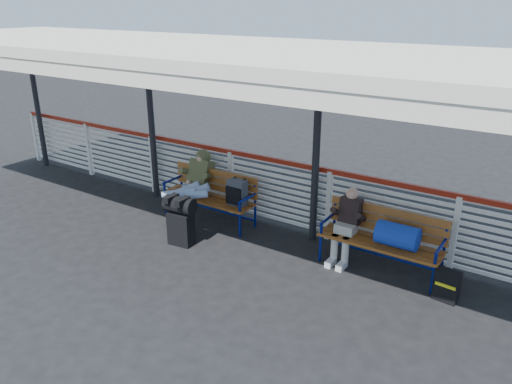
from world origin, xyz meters
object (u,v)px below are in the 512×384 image
Objects in this scene: traveler_man at (191,188)px; companion_person at (346,224)px; bench_left at (219,192)px; suitcase_side at (447,286)px; bench_right at (390,235)px; luggage_stack at (180,219)px.

companion_person is (2.81, 0.31, -0.11)m from traveler_man.
companion_person is (2.47, -0.03, 0.00)m from bench_left.
suitcase_side is (4.41, 0.01, -0.49)m from traveler_man.
bench_left is 1.10× the size of traveler_man.
bench_right is 1.57× the size of companion_person.
luggage_stack is at bearing -89.58° from bench_left.
suitcase_side is (4.06, 0.70, -0.23)m from luggage_stack.
suitcase_side is at bearing -4.66° from bench_left.
companion_person is at bearing 175.12° from suitcase_side.
bench_left is 4.10m from suitcase_side.
suitcase_side is (0.92, -0.30, -0.38)m from bench_right.
bench_left is 3.15m from bench_right.
bench_left is at bearing 179.22° from companion_person.
bench_right is at bearing -0.51° from bench_left.
bench_left reaches higher than luggage_stack.
luggage_stack is 0.46× the size of bench_right.
bench_right is at bearing 0.49° from companion_person.
suitcase_side is (1.60, -0.30, -0.37)m from companion_person.
bench_left is (-0.01, 1.03, 0.14)m from luggage_stack.
luggage_stack is 4.13m from suitcase_side.
luggage_stack is at bearing -162.26° from bench_right.
bench_right is 1.04m from suitcase_side.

